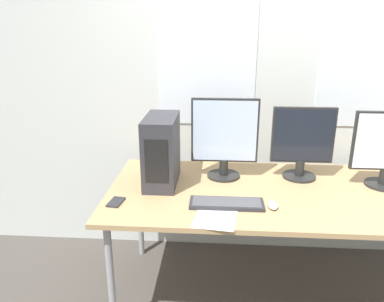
# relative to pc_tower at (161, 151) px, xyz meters

# --- Properties ---
(wall_back) EXTENTS (8.00, 0.07, 2.70)m
(wall_back) POSITION_rel_pc_tower_xyz_m (0.80, 0.53, 0.40)
(wall_back) COLOR silver
(wall_back) RESTS_ON ground_plane
(desk) EXTENTS (2.21, 0.95, 0.74)m
(desk) POSITION_rel_pc_tower_xyz_m (0.80, -0.07, -0.25)
(desk) COLOR tan
(desk) RESTS_ON ground_plane
(pc_tower) EXTENTS (0.19, 0.39, 0.42)m
(pc_tower) POSITION_rel_pc_tower_xyz_m (0.00, 0.00, 0.00)
(pc_tower) COLOR #2D2D33
(pc_tower) RESTS_ON desk
(monitor_main) EXTENTS (0.42, 0.21, 0.51)m
(monitor_main) POSITION_rel_pc_tower_xyz_m (0.38, 0.12, 0.05)
(monitor_main) COLOR black
(monitor_main) RESTS_ON desk
(monitor_right_near) EXTENTS (0.39, 0.21, 0.46)m
(monitor_right_near) POSITION_rel_pc_tower_xyz_m (0.87, 0.15, 0.02)
(monitor_right_near) COLOR black
(monitor_right_near) RESTS_ON desk
(keyboard) EXTENTS (0.40, 0.14, 0.02)m
(keyboard) POSITION_rel_pc_tower_xyz_m (0.40, -0.28, -0.20)
(keyboard) COLOR #28282D
(keyboard) RESTS_ON desk
(mouse) EXTENTS (0.05, 0.10, 0.03)m
(mouse) POSITION_rel_pc_tower_xyz_m (0.65, -0.29, -0.20)
(mouse) COLOR #B2B2B7
(mouse) RESTS_ON desk
(cell_phone) EXTENTS (0.09, 0.13, 0.01)m
(cell_phone) POSITION_rel_pc_tower_xyz_m (-0.22, -0.30, -0.21)
(cell_phone) COLOR #232328
(cell_phone) RESTS_ON desk
(paper_sheet_left) EXTENTS (0.25, 0.32, 0.00)m
(paper_sheet_left) POSITION_rel_pc_tower_xyz_m (0.34, -0.41, -0.21)
(paper_sheet_left) COLOR white
(paper_sheet_left) RESTS_ON desk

